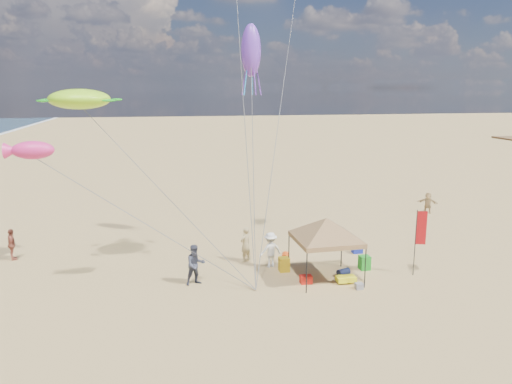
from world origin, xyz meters
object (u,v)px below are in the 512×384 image
Objects in this scene: canopy_tent at (327,220)px; person_near_b at (195,265)px; cooler_blue at (357,250)px; person_near_c at (270,250)px; person_near_a at (245,244)px; person_far_c at (428,203)px; beach_cart at (346,279)px; chair_yellow at (284,264)px; chair_green at (364,263)px; feather_flag at (420,232)px; cooler_red at (306,279)px; person_far_a at (12,245)px.

canopy_tent is 2.95× the size of person_near_b.
person_near_c is at bearing -166.93° from cooler_blue.
person_near_a is 16.52m from person_far_c.
canopy_tent is 2.89m from beach_cart.
canopy_tent is 3.01× the size of person_near_a.
canopy_tent is 4.93m from person_near_a.
person_near_b is (-4.42, -0.84, 0.60)m from chair_yellow.
beach_cart is at bearing -136.11° from chair_green.
chair_yellow is (-6.21, 1.78, -1.83)m from feather_flag.
person_near_b is 1.23× the size of person_far_c.
cooler_red is 15.55m from person_far_a.
chair_yellow is at bearing 109.82° from cooler_red.
beach_cart is at bearing -39.67° from chair_yellow.
canopy_tent reaches higher than cooler_blue.
person_near_a reaches higher than chair_green.
person_far_c is (11.43, 10.56, -2.11)m from canopy_tent.
chair_green reaches higher than beach_cart.
person_near_c is (-3.00, 2.73, 0.71)m from beach_cart.
person_far_c is at bearing 41.23° from cooler_red.
person_near_c is (3.88, 1.52, -0.05)m from person_near_b.
cooler_red is at bearing -26.32° from person_near_b.
chair_green is 4.06m from chair_yellow.
person_near_a is 1.10× the size of person_far_a.
person_near_b is at bearing 8.66° from person_near_c.
cooler_red is 1.84m from chair_yellow.
person_far_a is at bearing 164.55° from chair_green.
person_far_a is 27.22m from person_far_c.
beach_cart is at bearing -128.57° from person_far_a.
person_near_c reaches higher than beach_cart.
person_near_c is at bearing -108.32° from person_far_c.
person_near_b is at bearing 174.95° from feather_flag.
chair_green is 6.13m from person_near_a.
person_near_b is (-6.09, 0.51, -1.93)m from canopy_tent.
feather_flag is at bearing 147.17° from person_near_c.
person_far_c is at bearing 13.46° from person_near_b.
person_far_c reaches higher than cooler_blue.
person_near_b is at bearing -136.23° from person_far_a.
person_near_a is 1.53m from person_near_c.
person_far_a is at bearing -51.02° from person_near_a.
person_far_a reaches higher than cooler_red.
chair_green is 18.37m from person_far_a.
chair_yellow is at bearing 164.03° from feather_flag.
canopy_tent is at bearing -127.33° from person_far_a.
cooler_red is 4.20m from person_near_a.
person_near_b is at bearing 170.07° from beach_cart.
cooler_blue is at bearing 22.14° from chair_yellow.
beach_cart is 15.50m from person_far_c.
cooler_blue is (-1.56, 3.67, -1.99)m from feather_flag.
feather_flag reaches higher than chair_green.
person_near_b is 20.20m from person_far_c.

